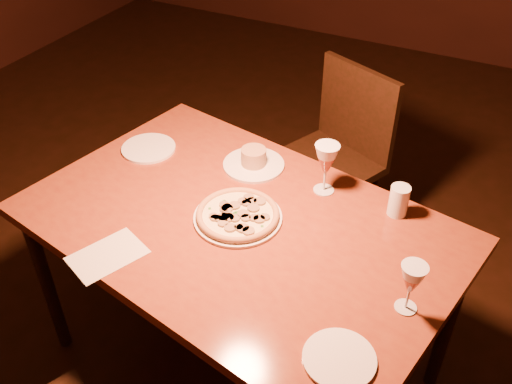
% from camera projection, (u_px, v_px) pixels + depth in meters
% --- Properties ---
extents(floor, '(7.00, 7.00, 0.00)m').
position_uv_depth(floor, '(227.00, 366.00, 2.37)').
color(floor, black).
rests_on(floor, ground).
extents(dining_table, '(1.60, 1.20, 0.77)m').
position_uv_depth(dining_table, '(239.00, 236.00, 1.96)').
color(dining_table, brown).
rests_on(dining_table, floor).
extents(chair_far, '(0.58, 0.58, 0.92)m').
position_uv_depth(chair_far, '(334.00, 153.00, 2.70)').
color(chair_far, black).
rests_on(chair_far, floor).
extents(pizza_plate, '(0.30, 0.30, 0.03)m').
position_uv_depth(pizza_plate, '(238.00, 215.00, 1.92)').
color(pizza_plate, silver).
rests_on(pizza_plate, dining_table).
extents(ramekin_saucer, '(0.23, 0.23, 0.07)m').
position_uv_depth(ramekin_saucer, '(254.00, 161.00, 2.16)').
color(ramekin_saucer, silver).
rests_on(ramekin_saucer, dining_table).
extents(wine_glass_far, '(0.09, 0.09, 0.19)m').
position_uv_depth(wine_glass_far, '(326.00, 169.00, 2.00)').
color(wine_glass_far, '#A24F43').
rests_on(wine_glass_far, dining_table).
extents(wine_glass_right, '(0.08, 0.08, 0.17)m').
position_uv_depth(wine_glass_right, '(410.00, 288.00, 1.57)').
color(wine_glass_right, '#A24F43').
rests_on(wine_glass_right, dining_table).
extents(water_tumbler, '(0.07, 0.07, 0.11)m').
position_uv_depth(water_tumbler, '(399.00, 201.00, 1.92)').
color(water_tumbler, silver).
rests_on(water_tumbler, dining_table).
extents(side_plate_left, '(0.21, 0.21, 0.01)m').
position_uv_depth(side_plate_left, '(149.00, 148.00, 2.26)').
color(side_plate_left, silver).
rests_on(side_plate_left, dining_table).
extents(side_plate_near, '(0.19, 0.19, 0.01)m').
position_uv_depth(side_plate_near, '(339.00, 359.00, 1.48)').
color(side_plate_near, silver).
rests_on(side_plate_near, dining_table).
extents(menu_card, '(0.23, 0.27, 0.00)m').
position_uv_depth(menu_card, '(108.00, 255.00, 1.79)').
color(menu_card, beige).
rests_on(menu_card, dining_table).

